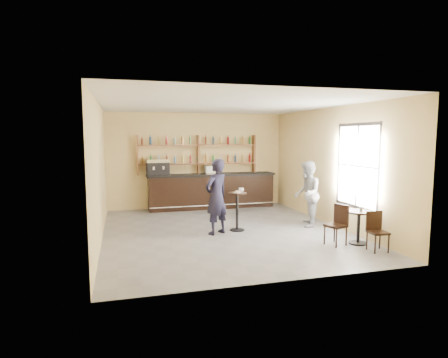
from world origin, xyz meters
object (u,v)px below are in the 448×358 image
object	(u,v)px
espresso_machine	(158,167)
chair_west	(336,225)
patron_second	(307,194)
pastry_case	(211,170)
pedestal_table	(237,212)
cafe_table	(358,227)
man_main	(216,197)
chair_south	(378,232)
bar_counter	(211,191)

from	to	relation	value
espresso_machine	chair_west	world-z (taller)	espresso_machine
patron_second	pastry_case	bearing A→B (deg)	-121.36
pedestal_table	cafe_table	distance (m)	2.95
man_main	chair_south	size ratio (longest dim) A/B	2.24
cafe_table	patron_second	xyz separation A→B (m)	(-0.32, 1.84, 0.50)
pastry_case	chair_south	world-z (taller)	pastry_case
cafe_table	chair_south	size ratio (longest dim) A/B	0.90
pedestal_table	patron_second	size ratio (longest dim) A/B	0.56
bar_counter	chair_west	bearing A→B (deg)	-71.81
patron_second	espresso_machine	bearing A→B (deg)	-102.84
espresso_machine	man_main	size ratio (longest dim) A/B	0.39
pastry_case	man_main	xyz separation A→B (m)	(-0.69, -3.37, -0.36)
pedestal_table	man_main	bearing A→B (deg)	-161.77
man_main	bar_counter	bearing A→B (deg)	-132.62
chair_west	patron_second	distance (m)	1.85
pastry_case	cafe_table	bearing A→B (deg)	-66.13
espresso_machine	pastry_case	distance (m)	1.79
man_main	pastry_case	bearing A→B (deg)	-132.67
pedestal_table	cafe_table	bearing A→B (deg)	-39.50
man_main	cafe_table	world-z (taller)	man_main
pastry_case	man_main	distance (m)	3.46
bar_counter	espresso_machine	world-z (taller)	espresso_machine
pastry_case	chair_west	size ratio (longest dim) A/B	0.49
bar_counter	espresso_machine	size ratio (longest dim) A/B	5.96
chair_south	chair_west	bearing A→B (deg)	137.20
chair_west	chair_south	xyz separation A→B (m)	(0.60, -0.65, -0.03)
bar_counter	chair_west	size ratio (longest dim) A/B	4.78
cafe_table	patron_second	world-z (taller)	patron_second
man_main	patron_second	bearing A→B (deg)	152.41
bar_counter	man_main	xyz separation A→B (m)	(-0.68, -3.37, 0.35)
bar_counter	chair_south	xyz separation A→B (m)	(2.24, -5.65, -0.17)
cafe_table	chair_west	world-z (taller)	chair_west
bar_counter	pedestal_table	xyz separation A→B (m)	(-0.08, -3.17, -0.09)
bar_counter	patron_second	world-z (taller)	patron_second
patron_second	bar_counter	bearing A→B (deg)	-121.32
bar_counter	chair_west	xyz separation A→B (m)	(1.64, -5.00, -0.13)
chair_west	man_main	bearing A→B (deg)	-143.38
pastry_case	pedestal_table	size ratio (longest dim) A/B	0.45
cafe_table	chair_west	size ratio (longest dim) A/B	0.84
bar_counter	chair_south	size ratio (longest dim) A/B	5.16
espresso_machine	cafe_table	size ratio (longest dim) A/B	0.96
pedestal_table	cafe_table	xyz separation A→B (m)	(2.28, -1.88, -0.12)
espresso_machine	pedestal_table	bearing A→B (deg)	-61.24
espresso_machine	man_main	world-z (taller)	man_main
pastry_case	cafe_table	distance (m)	5.58
pedestal_table	man_main	world-z (taller)	man_main
cafe_table	man_main	bearing A→B (deg)	149.71
pedestal_table	patron_second	distance (m)	1.99
pastry_case	cafe_table	xyz separation A→B (m)	(2.19, -5.05, -0.92)
chair_south	man_main	bearing A→B (deg)	146.56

